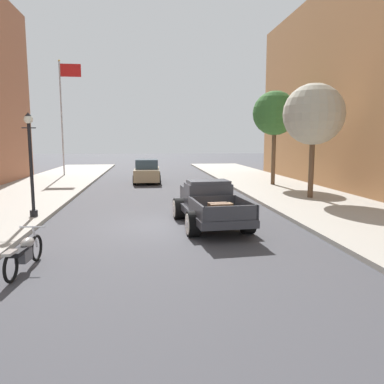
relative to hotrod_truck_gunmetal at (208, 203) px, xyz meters
The scene contains 9 objects.
ground_plane 1.59m from the hotrod_truck_gunmetal, behind, with size 140.00×140.00×0.00m, color #3D3D42.
sidewalk_right 5.89m from the hotrod_truck_gunmetal, ahead, with size 5.50×64.00×0.15m, color #9E998E.
hotrod_truck_gunmetal is the anchor object (origin of this frame).
motorcycle_parked 6.61m from the hotrod_truck_gunmetal, 139.15° to the right, with size 0.62×2.12×0.93m.
car_background_tan 13.83m from the hotrod_truck_gunmetal, 98.96° to the left, with size 1.94×4.34×1.65m.
street_lamp_near 6.77m from the hotrod_truck_gunmetal, 167.61° to the left, with size 0.50×0.32×3.85m.
flagpole 21.33m from the hotrod_truck_gunmetal, 114.80° to the left, with size 1.74×0.16×9.16m.
street_tree_nearest 8.34m from the hotrod_truck_gunmetal, 38.42° to the left, with size 2.97×2.97×5.58m.
street_tree_second 12.51m from the hotrod_truck_gunmetal, 60.14° to the left, with size 2.77×2.77×5.92m.
Camera 1 is at (-0.77, -13.05, 3.00)m, focal length 35.21 mm.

